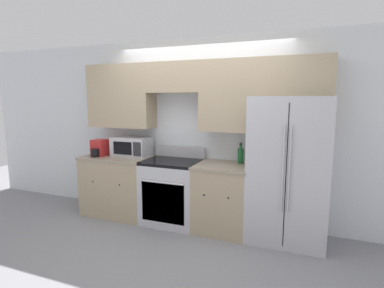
# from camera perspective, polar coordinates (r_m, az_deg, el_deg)

# --- Properties ---
(ground_plane) EXTENTS (12.00, 12.00, 0.00)m
(ground_plane) POSITION_cam_1_polar(r_m,az_deg,el_deg) (4.10, -1.63, -16.77)
(ground_plane) COLOR gray
(wall_back) EXTENTS (8.00, 0.39, 2.60)m
(wall_back) POSITION_cam_1_polar(r_m,az_deg,el_deg) (4.24, 1.54, 5.42)
(wall_back) COLOR silver
(wall_back) RESTS_ON ground_plane
(lower_cabinets_left) EXTENTS (1.04, 0.64, 0.90)m
(lower_cabinets_left) POSITION_cam_1_polar(r_m,az_deg,el_deg) (4.75, -13.77, -7.60)
(lower_cabinets_left) COLOR tan
(lower_cabinets_left) RESTS_ON ground_plane
(lower_cabinets_right) EXTENTS (0.72, 0.64, 0.90)m
(lower_cabinets_right) POSITION_cam_1_polar(r_m,az_deg,el_deg) (4.07, 5.83, -10.13)
(lower_cabinets_right) COLOR tan
(lower_cabinets_right) RESTS_ON ground_plane
(oven_range) EXTENTS (0.78, 0.65, 1.06)m
(oven_range) POSITION_cam_1_polar(r_m,az_deg,el_deg) (4.31, -3.78, -8.96)
(oven_range) COLOR #B7B7BC
(oven_range) RESTS_ON ground_plane
(refrigerator) EXTENTS (0.93, 0.80, 1.79)m
(refrigerator) POSITION_cam_1_polar(r_m,az_deg,el_deg) (3.90, 17.84, -4.61)
(refrigerator) COLOR #B7B7BC
(refrigerator) RESTS_ON ground_plane
(microwave) EXTENTS (0.56, 0.35, 0.28)m
(microwave) POSITION_cam_1_polar(r_m,az_deg,el_deg) (4.59, -11.39, -0.49)
(microwave) COLOR #B7B7BC
(microwave) RESTS_ON lower_cabinets_left
(bottle) EXTENTS (0.08, 0.08, 0.27)m
(bottle) POSITION_cam_1_polar(r_m,az_deg,el_deg) (4.06, 9.24, -2.11)
(bottle) COLOR #195928
(bottle) RESTS_ON lower_cabinets_right
(electric_kettle) EXTENTS (0.21, 0.27, 0.24)m
(electric_kettle) POSITION_cam_1_polar(r_m,az_deg,el_deg) (4.73, -17.31, -0.80)
(electric_kettle) COLOR #B22323
(electric_kettle) RESTS_ON lower_cabinets_left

